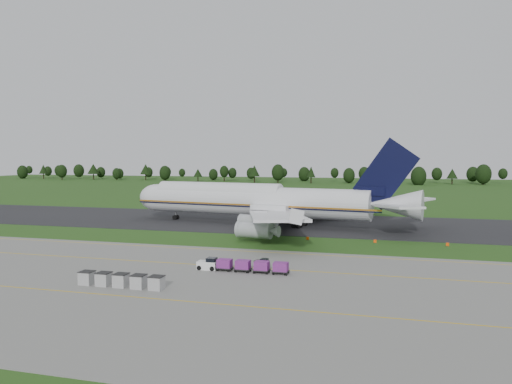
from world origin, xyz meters
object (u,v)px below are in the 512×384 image
(utility_cart, at_px, (262,264))
(edge_markers, at_px, (341,240))
(aircraft, at_px, (259,201))
(uld_row, at_px, (121,280))
(baggage_train, at_px, (241,265))

(utility_cart, height_order, edge_markers, utility_cart)
(aircraft, xyz_separation_m, utility_cart, (12.43, -44.98, -5.14))
(uld_row, bearing_deg, baggage_train, 44.96)
(baggage_train, distance_m, utility_cart, 3.61)
(utility_cart, height_order, uld_row, uld_row)
(baggage_train, relative_size, utility_cart, 5.98)
(edge_markers, bearing_deg, baggage_train, -110.37)
(utility_cart, distance_m, edge_markers, 27.91)
(baggage_train, xyz_separation_m, uld_row, (-11.79, -11.77, -0.02))
(baggage_train, height_order, edge_markers, baggage_train)
(edge_markers, bearing_deg, aircraft, 138.78)
(utility_cart, relative_size, uld_row, 0.19)
(baggage_train, bearing_deg, utility_cart, 50.80)
(aircraft, distance_m, baggage_train, 49.08)
(uld_row, xyz_separation_m, edge_markers, (22.68, 41.11, -0.62))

